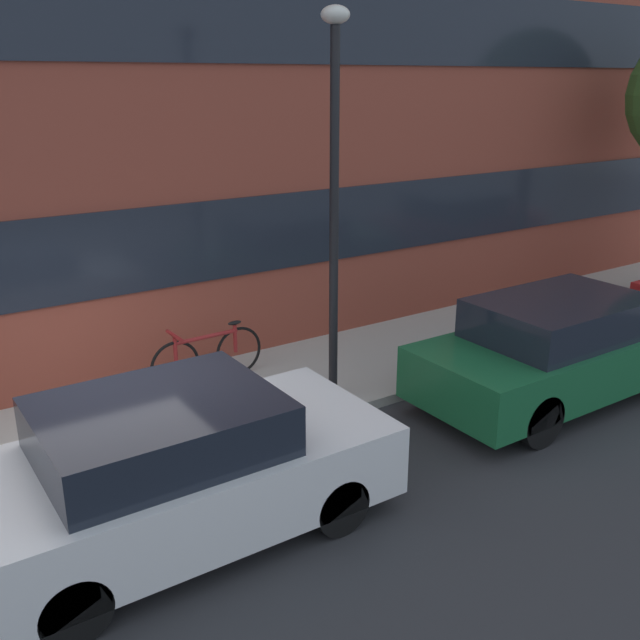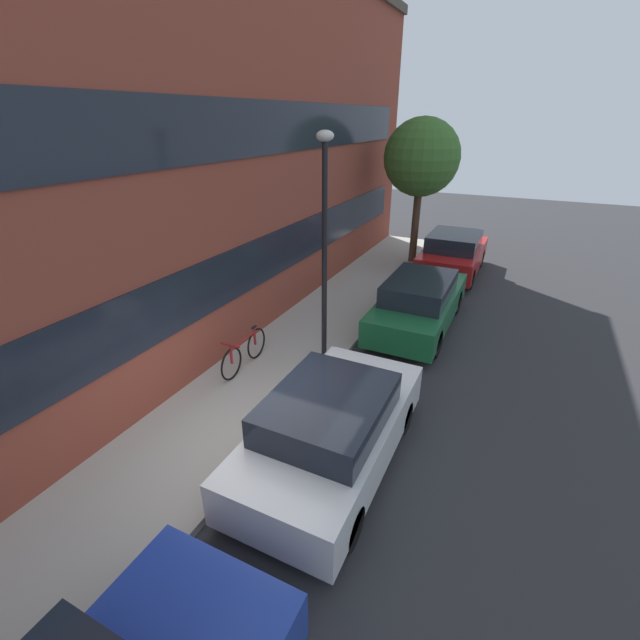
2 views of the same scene
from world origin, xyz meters
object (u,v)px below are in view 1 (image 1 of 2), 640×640
Objects in this scene: bicycle at (207,355)px; lamp_post at (334,172)px; parked_car_white at (175,469)px; parked_car_green at (563,348)px.

lamp_post reaches higher than bicycle.
parked_car_white is 2.40× the size of bicycle.
bicycle is at bearing 143.93° from parked_car_green.
parked_car_white reaches higher than bicycle.
parked_car_white is 0.84× the size of lamp_post.
bicycle is (1.61, 2.75, -0.16)m from parked_car_white.
parked_car_white is 3.84m from lamp_post.
bicycle is 3.01m from lamp_post.
bicycle is 0.35× the size of lamp_post.
parked_car_green is 0.92× the size of lamp_post.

